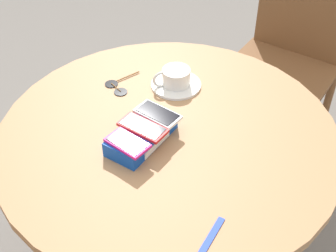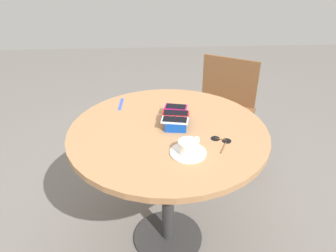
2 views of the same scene
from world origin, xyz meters
name	(u,v)px [view 1 (image 1 of 2)]	position (x,y,z in m)	size (l,w,h in m)	color
round_table	(168,161)	(0.00, 0.00, 0.66)	(1.00, 1.00, 0.78)	#2D2D2D
phone_box	(142,135)	(-0.07, 0.05, 0.80)	(0.23, 0.13, 0.05)	#0F42AD
phone_magenta	(127,143)	(-0.14, 0.05, 0.83)	(0.09, 0.13, 0.01)	#D11975
phone_red	(143,127)	(-0.07, 0.04, 0.83)	(0.08, 0.14, 0.01)	red
phone_white	(157,114)	(0.00, 0.03, 0.83)	(0.09, 0.14, 0.01)	silver
saucer	(176,85)	(0.21, 0.08, 0.78)	(0.16, 0.16, 0.01)	silver
coffee_cup	(175,77)	(0.21, 0.08, 0.81)	(0.10, 0.11, 0.06)	silver
lanyard_strap	(209,241)	(-0.30, -0.25, 0.78)	(0.15, 0.02, 0.00)	blue
sunglasses	(117,87)	(0.12, 0.24, 0.78)	(0.15, 0.09, 0.01)	black
chair_far_side	(282,69)	(0.93, -0.12, 0.47)	(0.51, 0.51, 0.84)	brown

